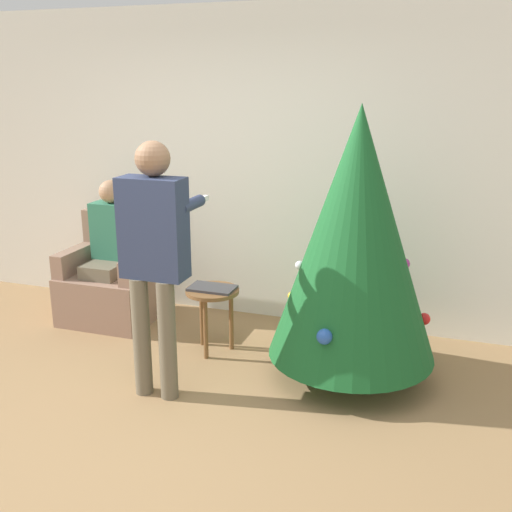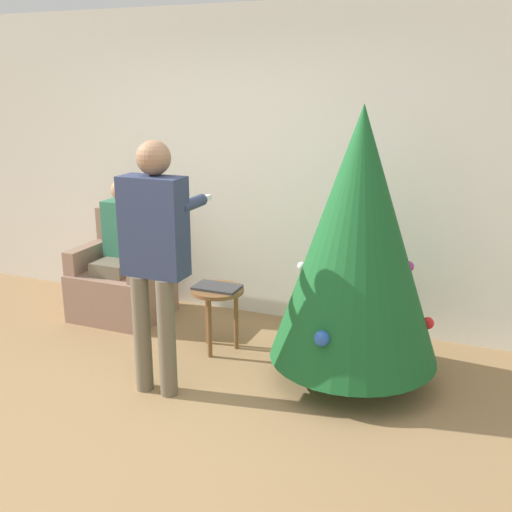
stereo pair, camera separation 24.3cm
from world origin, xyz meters
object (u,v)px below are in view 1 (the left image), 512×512
at_px(person_seated, 109,245).
at_px(person_standing, 154,247).
at_px(side_stool, 212,299).
at_px(armchair, 113,283).
at_px(christmas_tree, 356,236).

xyz_separation_m(person_seated, person_standing, (1.02, -1.05, 0.35)).
bearing_deg(person_seated, side_stool, -16.72).
relative_size(armchair, side_stool, 1.81).
bearing_deg(person_seated, person_standing, -45.92).
bearing_deg(person_seated, christmas_tree, -10.66).
distance_m(christmas_tree, armchair, 2.39).
height_order(person_standing, side_stool, person_standing).
xyz_separation_m(person_seated, side_stool, (1.12, -0.34, -0.25)).
bearing_deg(christmas_tree, person_seated, 169.34).
height_order(christmas_tree, person_standing, christmas_tree).
bearing_deg(armchair, person_standing, -46.60).
height_order(armchair, person_standing, person_standing).
xyz_separation_m(armchair, person_standing, (1.02, -1.08, 0.71)).
distance_m(christmas_tree, person_seated, 2.30).
bearing_deg(christmas_tree, armchair, 168.71).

